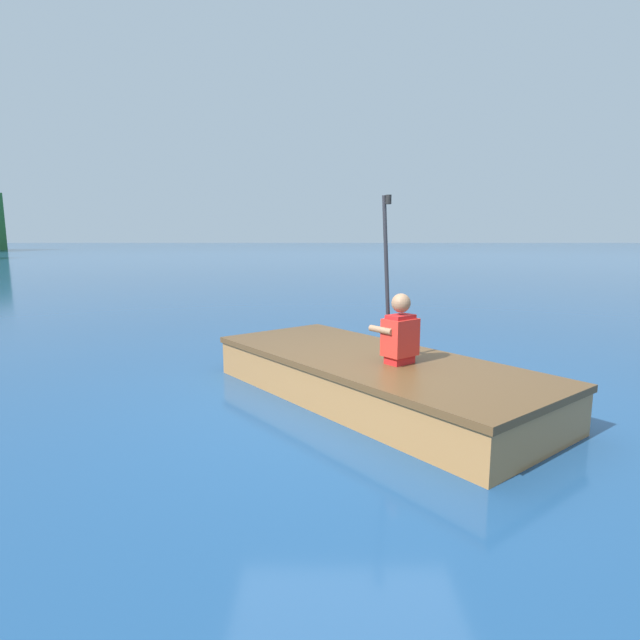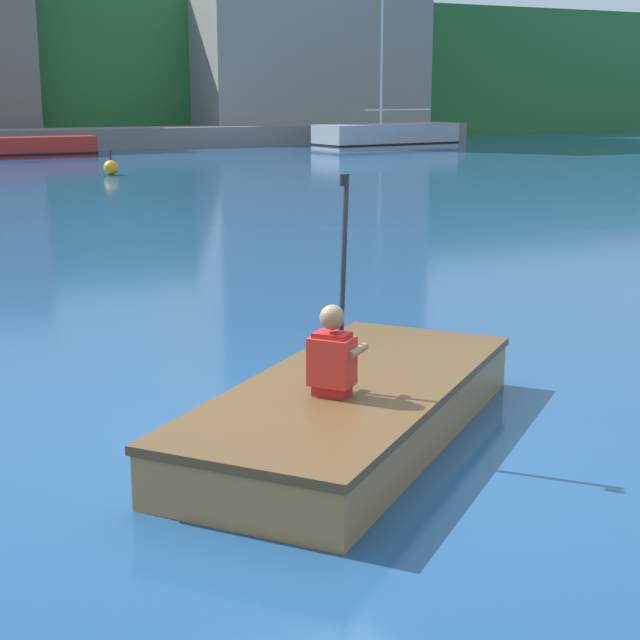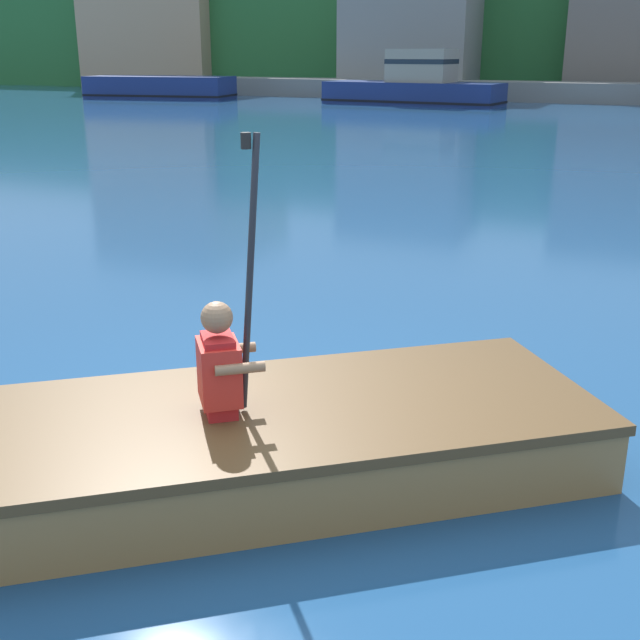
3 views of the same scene
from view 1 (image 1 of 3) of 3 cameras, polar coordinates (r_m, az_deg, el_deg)
name	(u,v)px [view 1 (image 1 of 3)]	position (r m, az deg, el deg)	size (l,w,h in m)	color
ground_plane	(353,408)	(4.61, 3.80, -10.02)	(300.00, 300.00, 0.00)	navy
rowboat_foreground	(368,373)	(4.87, 5.50, -6.07)	(3.61, 3.28, 0.41)	#A3703D
person_paddler	(399,331)	(4.49, 9.05, -1.23)	(0.46, 0.46, 1.49)	red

